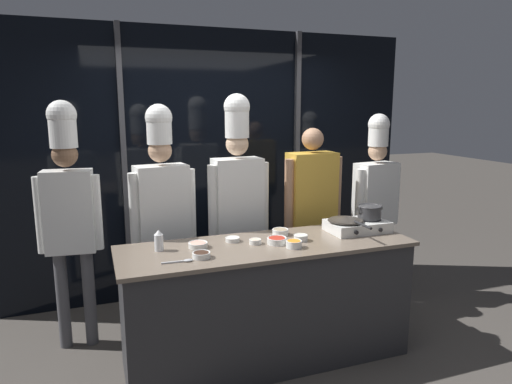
{
  "coord_description": "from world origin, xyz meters",
  "views": [
    {
      "loc": [
        -1.2,
        -3.05,
        1.96
      ],
      "look_at": [
        0.0,
        0.25,
        1.28
      ],
      "focal_mm": 32.0,
      "sensor_mm": 36.0,
      "label": 1
    }
  ],
  "objects_px": {
    "frying_pan": "(346,219)",
    "stock_pot": "(369,212)",
    "prep_bowl_mushrooms": "(280,232)",
    "chef_pastry": "(376,194)",
    "prep_bowl_carrots": "(294,244)",
    "chef_line": "(238,192)",
    "serving_spoon_slotted": "(183,261)",
    "prep_bowl_shrimp": "(198,245)",
    "prep_bowl_soy_glaze": "(201,255)",
    "prep_bowl_chili_flakes": "(277,240)",
    "chef_sous": "(162,203)",
    "portable_stove": "(357,226)",
    "squeeze_bottle_clear": "(159,241)",
    "prep_bowl_bean_sprouts": "(301,237)",
    "chef_head": "(69,203)",
    "prep_bowl_chicken": "(255,241)",
    "person_guest": "(311,202)",
    "prep_bowl_garlic": "(233,239)"
  },
  "relations": [
    {
      "from": "serving_spoon_slotted",
      "to": "prep_bowl_shrimp",
      "type": "bearing_deg",
      "value": 58.99
    },
    {
      "from": "frying_pan",
      "to": "person_guest",
      "type": "xyz_separation_m",
      "value": [
        0.01,
        0.63,
        0.01
      ]
    },
    {
      "from": "squeeze_bottle_clear",
      "to": "prep_bowl_carrots",
      "type": "xyz_separation_m",
      "value": [
        0.93,
        -0.27,
        -0.04
      ]
    },
    {
      "from": "prep_bowl_shrimp",
      "to": "chef_head",
      "type": "bearing_deg",
      "value": 144.33
    },
    {
      "from": "portable_stove",
      "to": "chef_head",
      "type": "distance_m",
      "value": 2.31
    },
    {
      "from": "prep_bowl_chili_flakes",
      "to": "chef_sous",
      "type": "bearing_deg",
      "value": 134.62
    },
    {
      "from": "chef_head",
      "to": "portable_stove",
      "type": "bearing_deg",
      "value": 170.17
    },
    {
      "from": "portable_stove",
      "to": "squeeze_bottle_clear",
      "type": "relative_size",
      "value": 3.14
    },
    {
      "from": "chef_sous",
      "to": "chef_line",
      "type": "distance_m",
      "value": 0.66
    },
    {
      "from": "prep_bowl_carrots",
      "to": "serving_spoon_slotted",
      "type": "relative_size",
      "value": 0.56
    },
    {
      "from": "chef_head",
      "to": "chef_sous",
      "type": "distance_m",
      "value": 0.73
    },
    {
      "from": "prep_bowl_carrots",
      "to": "chef_head",
      "type": "relative_size",
      "value": 0.06
    },
    {
      "from": "prep_bowl_chili_flakes",
      "to": "serving_spoon_slotted",
      "type": "xyz_separation_m",
      "value": [
        -0.74,
        -0.16,
        -0.02
      ]
    },
    {
      "from": "prep_bowl_chili_flakes",
      "to": "prep_bowl_bean_sprouts",
      "type": "bearing_deg",
      "value": 2.09
    },
    {
      "from": "stock_pot",
      "to": "chef_head",
      "type": "xyz_separation_m",
      "value": [
        -2.32,
        0.65,
        0.11
      ]
    },
    {
      "from": "prep_bowl_garlic",
      "to": "prep_bowl_mushrooms",
      "type": "distance_m",
      "value": 0.41
    },
    {
      "from": "prep_bowl_bean_sprouts",
      "to": "person_guest",
      "type": "relative_size",
      "value": 0.06
    },
    {
      "from": "prep_bowl_chili_flakes",
      "to": "prep_bowl_carrots",
      "type": "xyz_separation_m",
      "value": [
        0.08,
        -0.13,
        0.0
      ]
    },
    {
      "from": "chef_pastry",
      "to": "chef_sous",
      "type": "bearing_deg",
      "value": -8.98
    },
    {
      "from": "prep_bowl_chili_flakes",
      "to": "prep_bowl_mushrooms",
      "type": "distance_m",
      "value": 0.23
    },
    {
      "from": "portable_stove",
      "to": "prep_bowl_mushrooms",
      "type": "xyz_separation_m",
      "value": [
        -0.64,
        0.11,
        -0.02
      ]
    },
    {
      "from": "prep_bowl_mushrooms",
      "to": "prep_bowl_shrimp",
      "type": "bearing_deg",
      "value": -171.99
    },
    {
      "from": "chef_sous",
      "to": "squeeze_bottle_clear",
      "type": "bearing_deg",
      "value": 70.28
    },
    {
      "from": "prep_bowl_chili_flakes",
      "to": "prep_bowl_mushrooms",
      "type": "bearing_deg",
      "value": 60.54
    },
    {
      "from": "prep_bowl_carrots",
      "to": "person_guest",
      "type": "height_order",
      "value": "person_guest"
    },
    {
      "from": "prep_bowl_carrots",
      "to": "chef_line",
      "type": "xyz_separation_m",
      "value": [
        -0.15,
        0.86,
        0.23
      ]
    },
    {
      "from": "prep_bowl_bean_sprouts",
      "to": "prep_bowl_chicken",
      "type": "bearing_deg",
      "value": 172.84
    },
    {
      "from": "prep_bowl_chicken",
      "to": "prep_bowl_bean_sprouts",
      "type": "bearing_deg",
      "value": -7.16
    },
    {
      "from": "stock_pot",
      "to": "chef_pastry",
      "type": "distance_m",
      "value": 0.83
    },
    {
      "from": "prep_bowl_shrimp",
      "to": "prep_bowl_soy_glaze",
      "type": "relative_size",
      "value": 1.12
    },
    {
      "from": "prep_bowl_bean_sprouts",
      "to": "chef_head",
      "type": "xyz_separation_m",
      "value": [
        -1.66,
        0.73,
        0.24
      ]
    },
    {
      "from": "prep_bowl_chili_flakes",
      "to": "serving_spoon_slotted",
      "type": "relative_size",
      "value": 0.71
    },
    {
      "from": "prep_bowl_chicken",
      "to": "person_guest",
      "type": "distance_m",
      "value": 1.04
    },
    {
      "from": "squeeze_bottle_clear",
      "to": "person_guest",
      "type": "bearing_deg",
      "value": 21.14
    },
    {
      "from": "prep_bowl_mushrooms",
      "to": "chef_line",
      "type": "distance_m",
      "value": 0.6
    },
    {
      "from": "frying_pan",
      "to": "prep_bowl_shrimp",
      "type": "bearing_deg",
      "value": 178.92
    },
    {
      "from": "serving_spoon_slotted",
      "to": "chef_sous",
      "type": "height_order",
      "value": "chef_sous"
    },
    {
      "from": "squeeze_bottle_clear",
      "to": "chef_line",
      "type": "bearing_deg",
      "value": 37.26
    },
    {
      "from": "prep_bowl_carrots",
      "to": "prep_bowl_mushrooms",
      "type": "xyz_separation_m",
      "value": [
        0.04,
        0.34,
        -0.0
      ]
    },
    {
      "from": "squeeze_bottle_clear",
      "to": "prep_bowl_soy_glaze",
      "type": "bearing_deg",
      "value": -46.0
    },
    {
      "from": "person_guest",
      "to": "prep_bowl_carrots",
      "type": "bearing_deg",
      "value": 53.28
    },
    {
      "from": "chef_line",
      "to": "prep_bowl_shrimp",
      "type": "bearing_deg",
      "value": 47.93
    },
    {
      "from": "prep_bowl_carrots",
      "to": "serving_spoon_slotted",
      "type": "bearing_deg",
      "value": -178.18
    },
    {
      "from": "stock_pot",
      "to": "serving_spoon_slotted",
      "type": "distance_m",
      "value": 1.63
    },
    {
      "from": "frying_pan",
      "to": "stock_pot",
      "type": "bearing_deg",
      "value": 1.47
    },
    {
      "from": "prep_bowl_chili_flakes",
      "to": "chef_sous",
      "type": "xyz_separation_m",
      "value": [
        -0.73,
        0.74,
        0.19
      ]
    },
    {
      "from": "squeeze_bottle_clear",
      "to": "prep_bowl_chicken",
      "type": "relative_size",
      "value": 1.67
    },
    {
      "from": "prep_bowl_chicken",
      "to": "prep_bowl_garlic",
      "type": "distance_m",
      "value": 0.18
    },
    {
      "from": "chef_sous",
      "to": "chef_line",
      "type": "bearing_deg",
      "value": 170.3
    },
    {
      "from": "prep_bowl_mushrooms",
      "to": "chef_pastry",
      "type": "relative_size",
      "value": 0.07
    }
  ]
}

